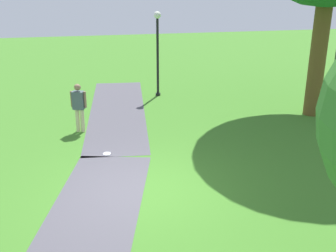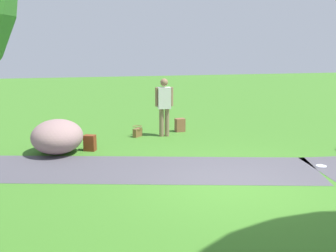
# 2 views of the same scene
# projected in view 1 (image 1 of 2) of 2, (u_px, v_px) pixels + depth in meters

# --- Properties ---
(ground_plane) EXTENTS (48.00, 48.00, 0.00)m
(ground_plane) POSITION_uv_depth(u_px,v_px,m) (141.00, 190.00, 10.33)
(ground_plane) COLOR #3D7525
(footpath_segment_near) EXTENTS (8.13, 2.60, 0.01)m
(footpath_segment_near) POSITION_uv_depth(u_px,v_px,m) (117.00, 111.00, 15.82)
(footpath_segment_near) COLOR #4C4951
(footpath_segment_near) RESTS_ON ground
(footpath_segment_mid) EXTENTS (8.25, 3.76, 0.01)m
(footpath_segment_mid) POSITION_uv_depth(u_px,v_px,m) (82.00, 243.00, 8.38)
(footpath_segment_mid) COLOR #4C4951
(footpath_segment_mid) RESTS_ON ground
(lamp_post) EXTENTS (0.28, 0.28, 3.42)m
(lamp_post) POSITION_uv_depth(u_px,v_px,m) (158.00, 45.00, 16.95)
(lamp_post) COLOR black
(lamp_post) RESTS_ON ground
(man_near_boulder) EXTENTS (0.34, 0.50, 1.61)m
(man_near_boulder) POSITION_uv_depth(u_px,v_px,m) (79.00, 105.00, 13.59)
(man_near_boulder) COLOR beige
(man_near_boulder) RESTS_ON ground
(frisbee_on_grass) EXTENTS (0.23, 0.23, 0.02)m
(frisbee_on_grass) POSITION_uv_depth(u_px,v_px,m) (107.00, 154.00, 12.28)
(frisbee_on_grass) COLOR white
(frisbee_on_grass) RESTS_ON ground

